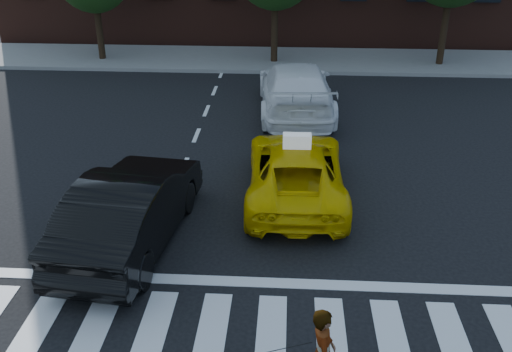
{
  "coord_description": "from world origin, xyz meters",
  "views": [
    {
      "loc": [
        1.19,
        -7.16,
        6.62
      ],
      "look_at": [
        0.52,
        3.92,
        1.1
      ],
      "focal_mm": 40.0,
      "sensor_mm": 36.0,
      "label": 1
    }
  ],
  "objects": [
    {
      "name": "ground",
      "position": [
        0.0,
        0.0,
        0.0
      ],
      "size": [
        120.0,
        120.0,
        0.0
      ],
      "primitive_type": "plane",
      "color": "black",
      "rests_on": "ground"
    },
    {
      "name": "taxi_sign",
      "position": [
        1.4,
        4.94,
        1.52
      ],
      "size": [
        0.65,
        0.29,
        0.32
      ],
      "primitive_type": "cube",
      "rotation": [
        0.0,
        0.0,
        3.16
      ],
      "color": "white",
      "rests_on": "taxi"
    },
    {
      "name": "white_suv",
      "position": [
        1.4,
        10.99,
        0.84
      ],
      "size": [
        2.71,
        5.93,
        1.68
      ],
      "primitive_type": "imported",
      "rotation": [
        0.0,
        0.0,
        3.2
      ],
      "color": "white",
      "rests_on": "ground"
    },
    {
      "name": "stop_line",
      "position": [
        0.0,
        1.6,
        0.01
      ],
      "size": [
        12.0,
        0.3,
        0.01
      ],
      "primitive_type": "cube",
      "color": "silver",
      "rests_on": "ground"
    },
    {
      "name": "crosswalk",
      "position": [
        0.0,
        0.0,
        0.01
      ],
      "size": [
        13.0,
        2.4,
        0.01
      ],
      "primitive_type": "cube",
      "color": "silver",
      "rests_on": "ground"
    },
    {
      "name": "sidewalk_far",
      "position": [
        0.0,
        17.5,
        0.07
      ],
      "size": [
        30.0,
        4.0,
        0.15
      ],
      "primitive_type": "cube",
      "color": "slate",
      "rests_on": "ground"
    },
    {
      "name": "taxi",
      "position": [
        1.4,
        5.14,
        0.68
      ],
      "size": [
        2.35,
        4.95,
        1.36
      ],
      "primitive_type": "imported",
      "rotation": [
        0.0,
        0.0,
        3.16
      ],
      "color": "#DDB604",
      "rests_on": "ground"
    },
    {
      "name": "black_sedan",
      "position": [
        -2.0,
        2.86,
        0.81
      ],
      "size": [
        2.26,
        5.09,
        1.62
      ],
      "primitive_type": "imported",
      "rotation": [
        0.0,
        0.0,
        3.03
      ],
      "color": "black",
      "rests_on": "ground"
    }
  ]
}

